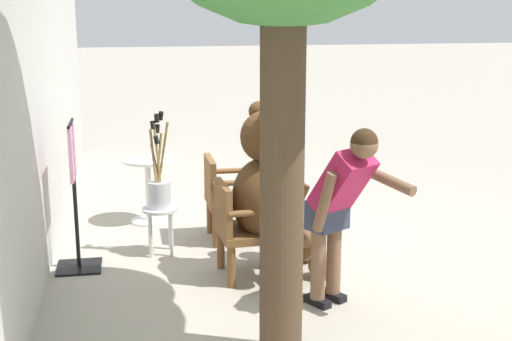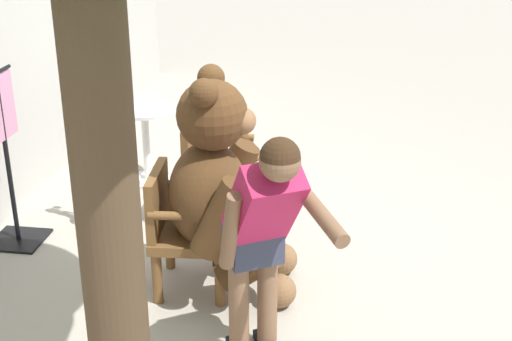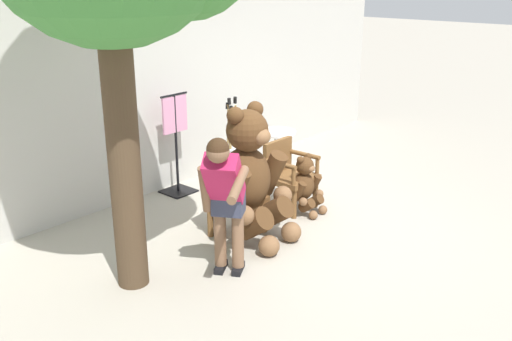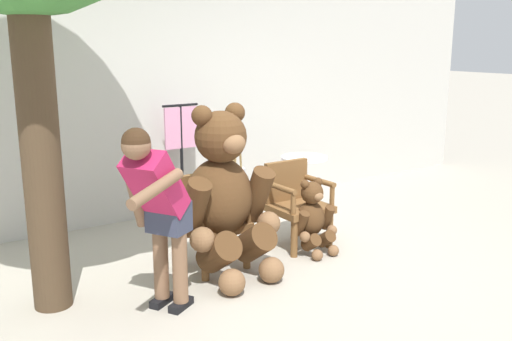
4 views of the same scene
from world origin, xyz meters
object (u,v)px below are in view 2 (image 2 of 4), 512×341
object	(u,v)px
person_visitor	(263,228)
round_side_table	(146,136)
brush_bucket	(117,155)
teddy_bear_large	(221,188)
wooden_chair_right	(213,169)
white_stool	(120,192)
teddy_bear_small	(247,182)
wooden_chair_left	(183,226)
clothing_display_stand	(7,156)

from	to	relation	value
person_visitor	round_side_table	size ratio (longest dim) A/B	2.07
round_side_table	brush_bucket	bearing A→B (deg)	-175.30
teddy_bear_large	round_side_table	bearing A→B (deg)	31.16
wooden_chair_right	white_stool	world-z (taller)	wooden_chair_right
teddy_bear_large	teddy_bear_small	distance (m)	1.07
brush_bucket	round_side_table	xyz separation A→B (m)	(1.02, 0.08, -0.21)
wooden_chair_right	white_stool	distance (m)	0.76
person_visitor	round_side_table	xyz separation A→B (m)	(2.52, 1.43, -0.45)
wooden_chair_left	person_visitor	xyz separation A→B (m)	(-0.79, -0.65, 0.43)
wooden_chair_right	person_visitor	bearing A→B (deg)	-160.13
wooden_chair_left	white_stool	world-z (taller)	wooden_chair_left
teddy_bear_large	clothing_display_stand	xyz separation A→B (m)	(0.43, 1.72, -0.04)
wooden_chair_left	wooden_chair_right	size ratio (longest dim) A/B	1.00
wooden_chair_left	brush_bucket	distance (m)	1.01
teddy_bear_large	person_visitor	world-z (taller)	teddy_bear_large
white_stool	teddy_bear_small	bearing A→B (deg)	-72.54
wooden_chair_left	round_side_table	xyz separation A→B (m)	(1.73, 0.77, -0.01)
person_visitor	round_side_table	distance (m)	2.93
round_side_table	teddy_bear_large	bearing A→B (deg)	-148.84
wooden_chair_left	white_stool	xyz separation A→B (m)	(0.71, 0.69, -0.11)
white_stool	wooden_chair_left	bearing A→B (deg)	-135.69
teddy_bear_small	wooden_chair_right	bearing A→B (deg)	90.38
wooden_chair_left	round_side_table	world-z (taller)	wooden_chair_left
person_visitor	clothing_display_stand	distance (m)	2.44
wooden_chair_left	teddy_bear_large	distance (m)	0.40
teddy_bear_large	brush_bucket	world-z (taller)	teddy_bear_large
wooden_chair_right	white_stool	bearing A→B (deg)	113.78
clothing_display_stand	wooden_chair_right	bearing A→B (deg)	-68.57
teddy_bear_small	round_side_table	xyz separation A→B (m)	(0.72, 1.06, 0.08)
brush_bucket	clothing_display_stand	distance (m)	0.81
brush_bucket	clothing_display_stand	xyz separation A→B (m)	(-0.27, 0.76, 0.06)
brush_bucket	clothing_display_stand	size ratio (longest dim) A/B	0.68
wooden_chair_left	teddy_bear_large	world-z (taller)	teddy_bear_large
wooden_chair_right	person_visitor	size ratio (longest dim) A/B	0.58
brush_bucket	wooden_chair_left	bearing A→B (deg)	-135.66
person_visitor	round_side_table	bearing A→B (deg)	29.49
teddy_bear_small	brush_bucket	size ratio (longest dim) A/B	0.81
wooden_chair_right	teddy_bear_small	bearing A→B (deg)	-89.62
teddy_bear_small	white_stool	bearing A→B (deg)	107.46
wooden_chair_right	white_stool	size ratio (longest dim) A/B	1.87
wooden_chair_left	person_visitor	world-z (taller)	person_visitor
wooden_chair_right	teddy_bear_large	size ratio (longest dim) A/B	0.56
wooden_chair_right	round_side_table	distance (m)	1.06
wooden_chair_left	teddy_bear_small	size ratio (longest dim) A/B	1.14
teddy_bear_large	white_stool	size ratio (longest dim) A/B	3.36
wooden_chair_right	brush_bucket	world-z (taller)	brush_bucket
white_stool	clothing_display_stand	size ratio (longest dim) A/B	0.34
teddy_bear_large	teddy_bear_small	bearing A→B (deg)	-1.02
teddy_bear_small	brush_bucket	world-z (taller)	brush_bucket
wooden_chair_right	white_stool	xyz separation A→B (m)	(-0.30, 0.69, -0.11)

